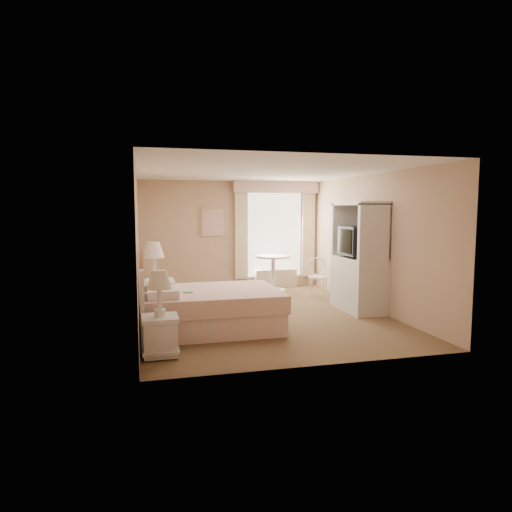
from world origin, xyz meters
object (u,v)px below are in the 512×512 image
object	(u,v)px
round_table	(273,267)
armoire	(359,266)
nightstand_near	(160,325)
bed	(204,307)
nightstand_far	(154,288)
cafe_chair	(318,274)

from	to	relation	value
round_table	armoire	world-z (taller)	armoire
nightstand_near	round_table	distance (m)	4.88
bed	armoire	size ratio (longest dim) A/B	1.06
bed	nightstand_far	xyz separation A→B (m)	(-0.72, 1.19, 0.13)
nightstand_near	armoire	xyz separation A→B (m)	(3.65, 1.79, 0.42)
round_table	armoire	xyz separation A→B (m)	(0.97, -2.28, 0.29)
nightstand_near	nightstand_far	bearing A→B (deg)	90.00
bed	nightstand_near	xyz separation A→B (m)	(-0.72, -1.17, 0.06)
armoire	nightstand_far	bearing A→B (deg)	171.12
nightstand_far	round_table	xyz separation A→B (m)	(2.68, 1.71, 0.06)
nightstand_far	armoire	world-z (taller)	armoire
round_table	cafe_chair	distance (m)	1.12
cafe_chair	nightstand_near	bearing A→B (deg)	-123.32
nightstand_near	round_table	bearing A→B (deg)	56.63
nightstand_far	nightstand_near	bearing A→B (deg)	-90.00
bed	cafe_chair	world-z (taller)	bed
nightstand_near	round_table	world-z (taller)	nightstand_near
round_table	cafe_chair	xyz separation A→B (m)	(0.74, -0.83, -0.06)
armoire	bed	bearing A→B (deg)	-168.01
nightstand_near	nightstand_far	xyz separation A→B (m)	(0.00, 2.36, 0.07)
nightstand_near	nightstand_far	distance (m)	2.37
nightstand_far	cafe_chair	bearing A→B (deg)	14.37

